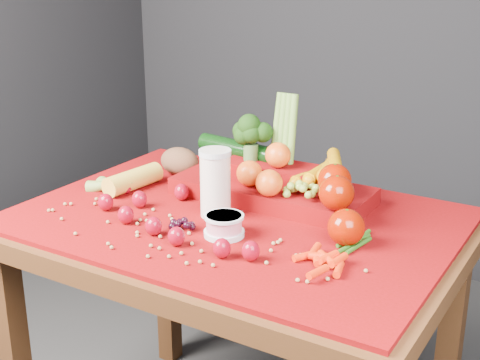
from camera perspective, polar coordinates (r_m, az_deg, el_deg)
The scene contains 12 objects.
table at distance 1.70m, azimuth -0.35°, elevation -6.40°, with size 1.10×0.80×0.75m.
red_cloth at distance 1.66m, azimuth -0.36°, elevation -3.26°, with size 1.05×0.75×0.01m, color maroon.
milk_glass at distance 1.63m, azimuth -2.12°, elevation -0.07°, with size 0.08×0.08×0.17m.
yogurt_bowl at distance 1.54m, azimuth -1.37°, elevation -3.83°, with size 0.09×0.09×0.05m.
strawberry_scatter at distance 1.61m, azimuth -6.71°, elevation -2.92°, with size 0.54×0.28×0.05m.
dark_grape_cluster at distance 1.58m, azimuth -5.06°, elevation -3.84°, with size 0.06×0.05×0.03m, color black, non-canonical shape.
soybean_scatter at distance 1.51m, azimuth -4.36°, elevation -5.34°, with size 0.84×0.24×0.01m, color #A57C47, non-canonical shape.
corn_ear at distance 1.85m, azimuth -10.39°, elevation -0.29°, with size 0.20×0.24×0.06m.
potato at distance 1.96m, azimuth -5.17°, elevation 1.59°, with size 0.12×0.09×0.08m, color brown.
baby_carrot_pile at distance 1.40m, azimuth 6.59°, elevation -6.89°, with size 0.17×0.17×0.03m, color red, non-canonical shape.
green_bean_pile at distance 1.52m, azimuth 9.63°, elevation -5.27°, with size 0.14×0.12×0.01m, color #245313, non-canonical shape.
produce_mound at distance 1.74m, azimuth 3.61°, elevation 0.07°, with size 0.61×0.37×0.27m.
Camera 1 is at (0.81, -1.31, 1.39)m, focal length 50.00 mm.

